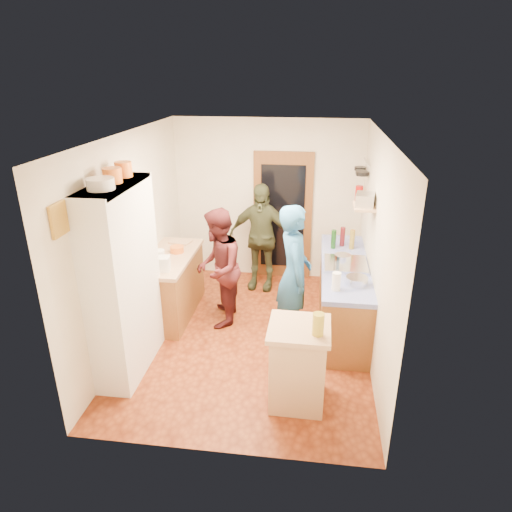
% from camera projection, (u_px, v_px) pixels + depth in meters
% --- Properties ---
extents(floor, '(3.00, 4.00, 0.02)m').
position_uv_depth(floor, '(250.00, 336.00, 6.05)').
color(floor, brown).
rests_on(floor, ground).
extents(ceiling, '(3.00, 4.00, 0.02)m').
position_uv_depth(ceiling, '(249.00, 134.00, 5.05)').
color(ceiling, silver).
rests_on(ceiling, ground).
extents(wall_back, '(3.00, 0.02, 2.60)m').
position_uv_depth(wall_back, '(268.00, 200.00, 7.39)').
color(wall_back, silver).
rests_on(wall_back, ground).
extents(wall_front, '(3.00, 0.02, 2.60)m').
position_uv_depth(wall_front, '(214.00, 332.00, 3.71)').
color(wall_front, silver).
rests_on(wall_front, ground).
extents(wall_left, '(0.02, 4.00, 2.60)m').
position_uv_depth(wall_left, '(131.00, 239.00, 5.74)').
color(wall_left, silver).
rests_on(wall_left, ground).
extents(wall_right, '(0.02, 4.00, 2.60)m').
position_uv_depth(wall_right, '(377.00, 250.00, 5.37)').
color(wall_right, silver).
rests_on(wall_right, ground).
extents(door_frame, '(0.95, 0.06, 2.10)m').
position_uv_depth(door_frame, '(283.00, 217.00, 7.42)').
color(door_frame, brown).
rests_on(door_frame, ground).
extents(door_glass, '(0.70, 0.02, 1.70)m').
position_uv_depth(door_glass, '(282.00, 217.00, 7.39)').
color(door_glass, black).
rests_on(door_glass, door_frame).
extents(hutch_body, '(0.40, 1.20, 2.20)m').
position_uv_depth(hutch_body, '(124.00, 281.00, 5.05)').
color(hutch_body, white).
rests_on(hutch_body, ground).
extents(hutch_top_shelf, '(0.40, 1.14, 0.04)m').
position_uv_depth(hutch_top_shelf, '(112.00, 186.00, 4.64)').
color(hutch_top_shelf, white).
rests_on(hutch_top_shelf, hutch_body).
extents(plate_stack, '(0.27, 0.27, 0.11)m').
position_uv_depth(plate_stack, '(101.00, 184.00, 4.39)').
color(plate_stack, white).
rests_on(plate_stack, hutch_top_shelf).
extents(orange_pot_a, '(0.19, 0.19, 0.15)m').
position_uv_depth(orange_pot_a, '(112.00, 175.00, 4.64)').
color(orange_pot_a, orange).
rests_on(orange_pot_a, hutch_top_shelf).
extents(orange_pot_b, '(0.18, 0.18, 0.16)m').
position_uv_depth(orange_pot_b, '(123.00, 169.00, 4.90)').
color(orange_pot_b, orange).
rests_on(orange_pot_b, hutch_top_shelf).
extents(left_counter_base, '(0.60, 1.40, 0.85)m').
position_uv_depth(left_counter_base, '(171.00, 287.00, 6.45)').
color(left_counter_base, brown).
rests_on(left_counter_base, ground).
extents(left_counter_top, '(0.64, 1.44, 0.05)m').
position_uv_depth(left_counter_top, '(169.00, 257.00, 6.27)').
color(left_counter_top, tan).
rests_on(left_counter_top, left_counter_base).
extents(toaster, '(0.27, 0.20, 0.19)m').
position_uv_depth(toaster, '(160.00, 264.00, 5.78)').
color(toaster, white).
rests_on(toaster, left_counter_top).
extents(kettle, '(0.17, 0.17, 0.17)m').
position_uv_depth(kettle, '(159.00, 256.00, 6.03)').
color(kettle, white).
rests_on(kettle, left_counter_top).
extents(orange_bowl, '(0.20, 0.20, 0.09)m').
position_uv_depth(orange_bowl, '(177.00, 249.00, 6.37)').
color(orange_bowl, orange).
rests_on(orange_bowl, left_counter_top).
extents(chopping_board, '(0.34, 0.28, 0.02)m').
position_uv_depth(chopping_board, '(181.00, 242.00, 6.74)').
color(chopping_board, tan).
rests_on(chopping_board, left_counter_top).
extents(right_counter_base, '(0.60, 2.20, 0.84)m').
position_uv_depth(right_counter_base, '(343.00, 296.00, 6.20)').
color(right_counter_base, brown).
rests_on(right_counter_base, ground).
extents(right_counter_top, '(0.62, 2.22, 0.06)m').
position_uv_depth(right_counter_top, '(345.00, 266.00, 6.03)').
color(right_counter_top, '#071BA5').
rests_on(right_counter_top, right_counter_base).
extents(hob, '(0.55, 0.58, 0.04)m').
position_uv_depth(hob, '(346.00, 264.00, 5.95)').
color(hob, silver).
rests_on(hob, right_counter_top).
extents(pot_on_hob, '(0.21, 0.21, 0.14)m').
position_uv_depth(pot_on_hob, '(343.00, 259.00, 5.86)').
color(pot_on_hob, silver).
rests_on(pot_on_hob, hob).
extents(bottle_a, '(0.08, 0.08, 0.27)m').
position_uv_depth(bottle_a, '(334.00, 239.00, 6.48)').
color(bottle_a, '#143F14').
rests_on(bottle_a, right_counter_top).
extents(bottle_b, '(0.09, 0.09, 0.28)m').
position_uv_depth(bottle_b, '(342.00, 237.00, 6.57)').
color(bottle_b, '#591419').
rests_on(bottle_b, right_counter_top).
extents(bottle_c, '(0.08, 0.08, 0.28)m').
position_uv_depth(bottle_c, '(352.00, 239.00, 6.46)').
color(bottle_c, olive).
rests_on(bottle_c, right_counter_top).
extents(paper_towel, '(0.13, 0.13, 0.22)m').
position_uv_depth(paper_towel, '(336.00, 281.00, 5.26)').
color(paper_towel, white).
rests_on(paper_towel, right_counter_top).
extents(mixing_bowl, '(0.31, 0.31, 0.10)m').
position_uv_depth(mixing_bowl, '(357.00, 281.00, 5.41)').
color(mixing_bowl, silver).
rests_on(mixing_bowl, right_counter_top).
extents(island_base, '(0.56, 0.56, 0.86)m').
position_uv_depth(island_base, '(298.00, 367.00, 4.71)').
color(island_base, tan).
rests_on(island_base, ground).
extents(island_top, '(0.63, 0.63, 0.05)m').
position_uv_depth(island_top, '(299.00, 329.00, 4.54)').
color(island_top, tan).
rests_on(island_top, island_base).
extents(cutting_board, '(0.35, 0.28, 0.02)m').
position_uv_depth(cutting_board, '(295.00, 325.00, 4.59)').
color(cutting_board, white).
rests_on(cutting_board, island_top).
extents(oil_jar, '(0.11, 0.11, 0.23)m').
position_uv_depth(oil_jar, '(318.00, 324.00, 4.35)').
color(oil_jar, '#AD9E2D').
rests_on(oil_jar, island_top).
extents(pan_rail, '(0.02, 0.65, 0.02)m').
position_uv_depth(pan_rail, '(366.00, 162.00, 6.49)').
color(pan_rail, silver).
rests_on(pan_rail, wall_right).
extents(pan_hang_a, '(0.18, 0.18, 0.05)m').
position_uv_depth(pan_hang_a, '(362.00, 174.00, 6.38)').
color(pan_hang_a, black).
rests_on(pan_hang_a, pan_rail).
extents(pan_hang_b, '(0.16, 0.16, 0.05)m').
position_uv_depth(pan_hang_b, '(361.00, 172.00, 6.57)').
color(pan_hang_b, black).
rests_on(pan_hang_b, pan_rail).
extents(pan_hang_c, '(0.17, 0.17, 0.05)m').
position_uv_depth(pan_hang_c, '(360.00, 169.00, 6.75)').
color(pan_hang_c, black).
rests_on(pan_hang_c, pan_rail).
extents(wall_shelf, '(0.26, 0.42, 0.03)m').
position_uv_depth(wall_shelf, '(364.00, 207.00, 5.65)').
color(wall_shelf, tan).
rests_on(wall_shelf, wall_right).
extents(radio, '(0.26, 0.33, 0.15)m').
position_uv_depth(radio, '(365.00, 200.00, 5.61)').
color(radio, silver).
rests_on(radio, wall_shelf).
extents(ext_bracket, '(0.06, 0.10, 0.04)m').
position_uv_depth(ext_bracket, '(362.00, 200.00, 6.87)').
color(ext_bracket, black).
rests_on(ext_bracket, wall_right).
extents(fire_extinguisher, '(0.11, 0.11, 0.32)m').
position_uv_depth(fire_extinguisher, '(359.00, 196.00, 6.86)').
color(fire_extinguisher, red).
rests_on(fire_extinguisher, wall_right).
extents(picture_frame, '(0.03, 0.25, 0.30)m').
position_uv_depth(picture_frame, '(59.00, 220.00, 4.03)').
color(picture_frame, gold).
rests_on(picture_frame, wall_left).
extents(person_hob, '(0.54, 0.72, 1.80)m').
position_uv_depth(person_hob, '(297.00, 275.00, 5.67)').
color(person_hob, '#24598E').
rests_on(person_hob, ground).
extents(person_left, '(0.68, 0.84, 1.63)m').
position_uv_depth(person_left, '(221.00, 267.00, 6.12)').
color(person_left, '#451719').
rests_on(person_left, ground).
extents(person_back, '(1.04, 0.53, 1.70)m').
position_uv_depth(person_back, '(261.00, 237.00, 7.09)').
color(person_back, '#333822').
rests_on(person_back, ground).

